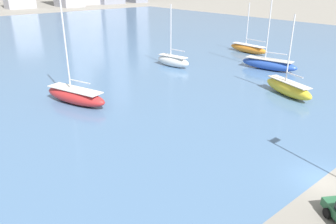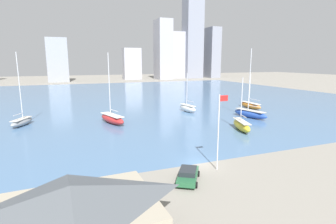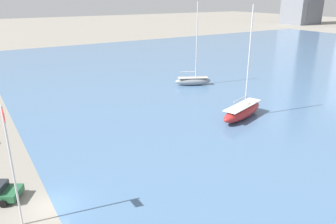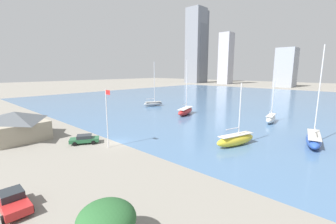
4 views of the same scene
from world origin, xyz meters
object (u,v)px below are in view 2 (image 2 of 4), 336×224
Objects in this scene: sailboat_white at (188,108)px; sailboat_gray at (22,121)px; sailboat_orange at (250,105)px; sailboat_red at (112,118)px; sailboat_blue at (250,113)px; flag_pole at (219,129)px; sailboat_yellow at (241,125)px; parked_sedan_green at (188,175)px; boat_shed at (72,218)px.

sailboat_gray is (-39.39, -1.36, -0.09)m from sailboat_white.
sailboat_white reaches higher than sailboat_orange.
sailboat_red is 32.71m from sailboat_blue.
sailboat_yellow reaches higher than flag_pole.
parked_sedan_green is at bearing -150.33° from sailboat_blue.
sailboat_orange is (17.85, 19.83, -0.12)m from sailboat_yellow.
boat_shed is 0.74× the size of sailboat_blue.
flag_pole is at bearing -131.42° from sailboat_orange.
sailboat_red reaches higher than sailboat_white.
boat_shed is 54.09m from sailboat_white.
sailboat_red is 40.86m from sailboat_orange.
sailboat_white reaches higher than parked_sedan_green.
flag_pole is at bearing -146.92° from sailboat_blue.
sailboat_white is 19.47m from sailboat_orange.
sailboat_white is at bearing 70.14° from flag_pole.
sailboat_blue is (10.95, -12.08, -0.00)m from sailboat_white.
sailboat_gray reaches higher than flag_pole.
boat_shed is 44.39m from sailboat_gray.
boat_shed is 1.28× the size of flag_pole.
sailboat_orange is at bearing 65.09° from sailboat_yellow.
flag_pole is at bearing -117.41° from sailboat_yellow.
sailboat_yellow reaches higher than boat_shed.
sailboat_white is 39.41m from sailboat_gray.
sailboat_white is (-1.56, 21.31, 0.01)m from sailboat_yellow.
sailboat_white is at bearing 96.79° from parked_sedan_green.
sailboat_blue is 38.68m from parked_sedan_green.
parked_sedan_green is (-19.48, -16.51, -0.27)m from sailboat_yellow.
sailboat_white is (30.29, 44.79, -1.42)m from boat_shed.
flag_pole reaches higher than parked_sedan_green.
sailboat_blue is (32.14, -6.05, -0.02)m from sailboat_red.
boat_shed is 1.17× the size of sailboat_yellow.
boat_shed is at bearing -121.32° from sailboat_red.
boat_shed is 0.80× the size of sailboat_red.
boat_shed is at bearing -126.52° from sailboat_yellow.
sailboat_gray reaches higher than parked_sedan_green.
sailboat_gray is at bearing 152.64° from parked_sedan_green.
sailboat_orange is (8.46, 10.60, -0.13)m from sailboat_blue.
parked_sedan_green is (12.37, 6.97, -1.69)m from boat_shed.
boat_shed is 65.94m from sailboat_orange.
flag_pole is 1.86× the size of parked_sedan_green.
flag_pole is at bearing -28.07° from sailboat_gray.
sailboat_gray is at bearing 127.06° from flag_pole.
sailboat_blue is at bearing -126.92° from sailboat_orange.
sailboat_yellow is 0.99× the size of sailboat_white.
flag_pole is 0.92× the size of sailboat_yellow.
flag_pole is 0.91× the size of sailboat_white.
parked_sedan_green is (3.27, -31.79, -0.29)m from sailboat_red.
boat_shed reaches higher than parked_sedan_green.
boat_shed is at bearing -153.50° from flag_pole.
sailboat_yellow is 0.68× the size of sailboat_red.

